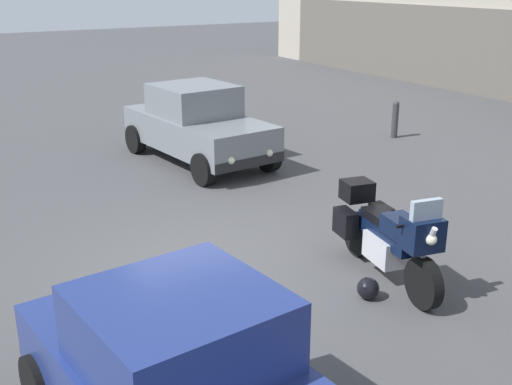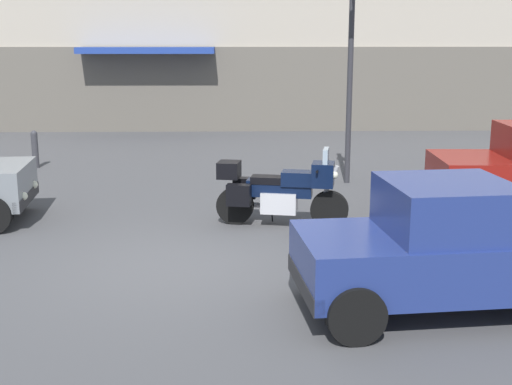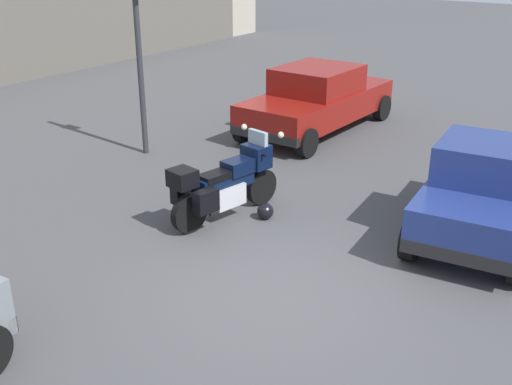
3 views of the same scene
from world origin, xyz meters
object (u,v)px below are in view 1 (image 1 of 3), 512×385
Objects in this scene: helmet at (368,288)px; car_hatchback_near at (197,125)px; motorcycle at (388,234)px; car_compact_side at (182,383)px; bollard_curbside at (395,118)px.

helmet is 0.07× the size of car_hatchback_near.
motorcycle is 6.29m from car_hatchback_near.
car_compact_side is at bearing -66.16° from helmet.
car_hatchback_near reaches higher than bollard_curbside.
car_compact_side reaches higher than bollard_curbside.
car_compact_side is (1.38, -3.13, 0.63)m from helmet.
bollard_curbside is (-5.68, 5.36, -0.13)m from motorcycle.
motorcycle is 0.63× the size of car_compact_side.
motorcycle is at bearing 120.09° from helmet.
car_hatchback_near is 5.13m from bollard_curbside.
bollard_curbside is at bearing 135.36° from helmet.
car_hatchback_near is at bearing 147.65° from car_compact_side.
car_compact_side is 3.89× the size of bollard_curbside.
motorcycle is at bearing -43.33° from bollard_curbside.
car_hatchback_near reaches higher than helmet.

